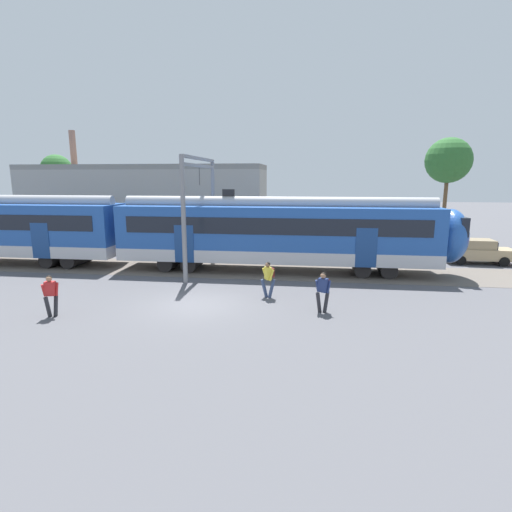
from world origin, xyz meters
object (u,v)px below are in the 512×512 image
Objects in this scene: parked_car_tan at (478,251)px; pedestrian_yellow at (268,276)px; commuter_train at (134,230)px; pedestrian_navy at (323,289)px; pedestrian_red at (51,292)px.

pedestrian_yellow is at bearing -143.73° from parked_car_tan.
pedestrian_yellow is (8.68, -5.31, -1.26)m from commuter_train.
pedestrian_yellow is 0.41× the size of parked_car_tan.
pedestrian_yellow is 15.50m from parked_car_tan.
pedestrian_navy reaches higher than parked_car_tan.
pedestrian_yellow is 2.94m from pedestrian_navy.
pedestrian_red is 1.00× the size of pedestrian_yellow.
pedestrian_red is 1.00× the size of pedestrian_navy.
pedestrian_yellow reaches higher than parked_car_tan.
pedestrian_navy is 0.41× the size of parked_car_tan.
commuter_train is 22.83× the size of pedestrian_navy.
pedestrian_red is at bearing -86.75° from commuter_train.
commuter_train reaches higher than pedestrian_yellow.
pedestrian_red is 10.73m from pedestrian_navy.
commuter_train is at bearing 147.57° from pedestrian_navy.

